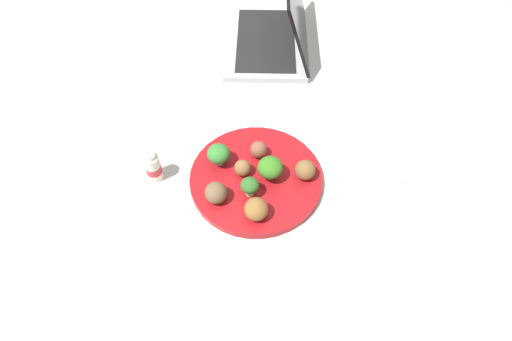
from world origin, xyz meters
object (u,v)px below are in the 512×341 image
meatball_back_right (256,209)px  yogurt_bottle (153,167)px  broccoli_floret_near_rim (218,154)px  meatball_far_rim (305,170)px  broccoli_floret_front_left (270,167)px  napkin (379,183)px  fork (382,175)px  laptop (274,33)px  plate (256,178)px  broccoli_floret_center (250,186)px  knife (385,189)px  meatball_center (216,193)px  meatball_near_rim (243,168)px  meatball_front_left (260,150)px

meatball_back_right → yogurt_bottle: 0.24m
broccoli_floret_near_rim → meatball_far_rim: 0.18m
broccoli_floret_front_left → meatball_far_rim: size_ratio=1.27×
napkin → fork: (0.01, 0.02, 0.00)m
laptop → meatball_far_rim: bearing=-78.2°
plate → meatball_far_rim: meatball_far_rim is taller
broccoli_floret_center → yogurt_bottle: bearing=170.6°
broccoli_floret_near_rim → knife: (0.35, -0.03, -0.04)m
broccoli_floret_front_left → meatball_center: bearing=-147.2°
fork → laptop: bearing=121.1°
broccoli_floret_near_rim → meatball_back_right: 0.15m
meatball_back_right → meatball_near_rim: (-0.04, 0.10, -0.01)m
plate → laptop: bearing=89.3°
plate → broccoli_floret_front_left: 0.05m
meatball_center → meatball_far_rim: 0.19m
plate → meatball_near_rim: bearing=168.8°
meatball_front_left → fork: bearing=-4.9°
plate → knife: (0.27, -0.00, -0.00)m
meatball_back_right → meatball_far_rim: 0.14m
broccoli_floret_front_left → fork: broccoli_floret_front_left is taller
broccoli_floret_front_left → meatball_front_left: 0.06m
meatball_center → knife: 0.35m
napkin → laptop: (-0.26, 0.45, 0.04)m
plate → meatball_front_left: 0.06m
broccoli_floret_center → laptop: (0.01, 0.51, -0.00)m
broccoli_floret_near_rim → meatball_center: size_ratio=1.12×
broccoli_floret_near_rim → broccoli_floret_front_left: bearing=-13.4°
broccoli_floret_front_left → laptop: size_ratio=0.16×
yogurt_bottle → laptop: size_ratio=0.23×
meatball_center → laptop: size_ratio=0.13×
meatball_center → meatball_near_rim: (0.04, 0.07, -0.00)m
broccoli_floret_center → meatball_front_left: bearing=83.3°
meatball_front_left → laptop: 0.41m
meatball_front_left → meatball_near_rim: 0.06m
broccoli_floret_front_left → meatball_back_right: (-0.02, -0.10, -0.01)m
plate → meatball_far_rim: (0.10, 0.01, 0.03)m
napkin → laptop: bearing=119.5°
laptop → yogurt_bottle: bearing=-114.6°
yogurt_bottle → broccoli_floret_center: bearing=-9.4°
meatball_near_rim → yogurt_bottle: size_ratio=0.47×
knife → laptop: (-0.26, 0.47, 0.03)m
broccoli_floret_center → fork: broccoli_floret_center is taller
meatball_far_rim → broccoli_floret_near_rim: bearing=174.4°
broccoli_floret_near_rim → meatball_back_right: size_ratio=1.07×
meatball_far_rim → yogurt_bottle: 0.32m
broccoli_floret_front_left → fork: size_ratio=0.46×
meatball_front_left → knife: size_ratio=0.26×
meatball_center → yogurt_bottle: bearing=159.2°
napkin → plate: bearing=-176.2°
meatball_center → yogurt_bottle: 0.15m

